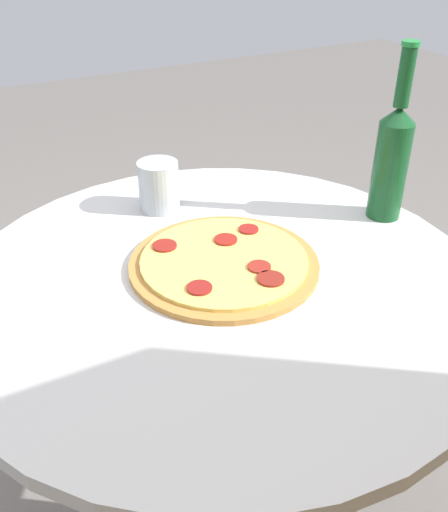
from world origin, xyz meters
TOP-DOWN VIEW (x-y plane):
  - table at (0.00, 0.00)m, footprint 0.84×0.84m
  - pizza at (-0.02, -0.02)m, footprint 0.31×0.31m
  - beer_bottle at (-0.36, -0.03)m, footprint 0.06×0.06m
  - drinking_glass at (-0.01, -0.26)m, footprint 0.08×0.08m

SIDE VIEW (x-z plane):
  - table at x=0.00m, z-range 0.17..0.89m
  - pizza at x=-0.02m, z-range 0.72..0.74m
  - drinking_glass at x=-0.01m, z-range 0.73..0.82m
  - beer_bottle at x=-0.36m, z-range 0.69..1.00m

